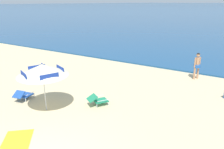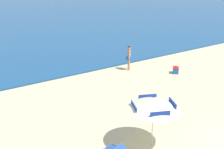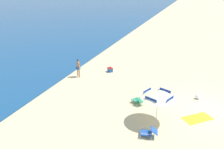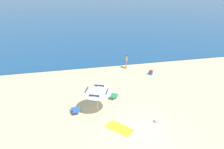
% 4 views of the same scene
% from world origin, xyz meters
% --- Properties ---
extents(beach_umbrella_striped_main, '(2.87, 2.87, 2.08)m').
position_xyz_m(beach_umbrella_striped_main, '(-2.49, 2.99, 1.78)').
color(beach_umbrella_striped_main, silver).
rests_on(beach_umbrella_striped_main, ground).
extents(lounge_chair_under_umbrella, '(0.69, 0.98, 0.53)m').
position_xyz_m(lounge_chair_under_umbrella, '(-4.12, 3.09, 0.27)').
color(lounge_chair_under_umbrella, '#1E4799').
rests_on(lounge_chair_under_umbrella, ground).
extents(lounge_chair_beside_umbrella, '(0.92, 1.03, 0.52)m').
position_xyz_m(lounge_chair_beside_umbrella, '(-0.86, 4.50, 0.27)').
color(lounge_chair_beside_umbrella, '#1E7F56').
rests_on(lounge_chair_beside_umbrella, ground).
extents(person_standing_near_shore, '(0.39, 0.42, 1.58)m').
position_xyz_m(person_standing_near_shore, '(2.00, 10.58, 0.92)').
color(person_standing_near_shore, tan).
rests_on(person_standing_near_shore, ground).
extents(beach_towel, '(1.87, 1.94, 0.01)m').
position_xyz_m(beach_towel, '(-1.40, 0.67, 0.01)').
color(beach_towel, gold).
rests_on(beach_towel, ground).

